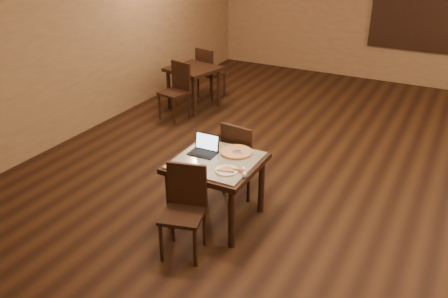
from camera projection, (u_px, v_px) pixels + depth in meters
The scene contains 17 objects.
ground at pixel (324, 188), 6.07m from camera, with size 10.00×10.00×0.00m, color black.
wall_back at pixel (407, 10), 9.40m from camera, with size 8.00×0.02×3.00m, color olive.
wall_left at pixel (75, 38), 7.12m from camera, with size 0.02×10.00×3.00m, color olive.
mural at pixel (434, 9), 9.13m from camera, with size 2.34×0.05×1.64m.
tiled_table at pixel (216, 168), 5.16m from camera, with size 0.93×0.93×0.76m.
chair_main_near at pixel (185, 205), 4.74m from camera, with size 0.50×0.50×0.94m.
chair_main_far at pixel (240, 155), 5.71m from camera, with size 0.46×0.46×0.96m.
laptop at pixel (205, 148), 5.26m from camera, with size 0.30×0.23×0.20m.
plate at pixel (227, 170), 4.88m from camera, with size 0.24×0.24×0.01m, color white.
pizza_slice at pixel (227, 169), 4.87m from camera, with size 0.21×0.21×0.02m, color beige, non-canonical shape.
pizza_pan at pixel (236, 153), 5.26m from camera, with size 0.37×0.37×0.01m, color silver.
pizza_whole at pixel (236, 152), 5.25m from camera, with size 0.36×0.36×0.03m.
spatula at pixel (237, 152), 5.22m from camera, with size 0.09×0.21×0.01m, color silver.
napkin_roll at pixel (244, 172), 4.83m from camera, with size 0.13×0.17×0.04m.
other_table_b at pixel (193, 74), 8.45m from camera, with size 0.95×0.95×0.75m.
other_table_b_chair_near at pixel (177, 87), 8.03m from camera, with size 0.50×0.50×0.96m.
other_table_b_chair_far at pixel (208, 70), 8.94m from camera, with size 0.50×0.50×0.96m.
Camera 1 is at (1.33, -5.24, 3.09)m, focal length 38.00 mm.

